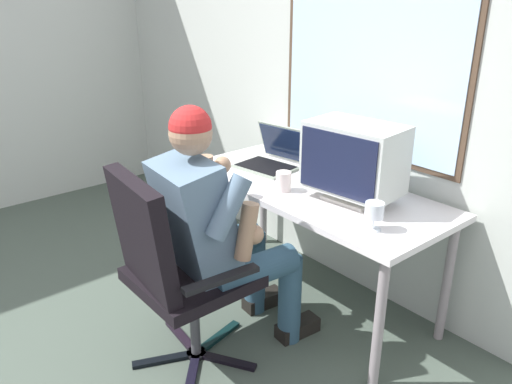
# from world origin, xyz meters

# --- Properties ---
(wall_rear) EXTENTS (5.37, 0.08, 2.86)m
(wall_rear) POSITION_xyz_m (0.00, 2.08, 1.43)
(wall_rear) COLOR beige
(wall_rear) RESTS_ON ground
(desk) EXTENTS (1.56, 0.68, 0.72)m
(desk) POSITION_xyz_m (-0.03, 1.68, 0.65)
(desk) COLOR gray
(desk) RESTS_ON ground
(office_chair) EXTENTS (0.64, 0.63, 1.01)m
(office_chair) POSITION_xyz_m (-0.03, 0.77, 0.57)
(office_chair) COLOR black
(office_chair) RESTS_ON ground
(person_seated) EXTENTS (0.55, 0.81, 1.28)m
(person_seated) POSITION_xyz_m (-0.01, 1.04, 0.67)
(person_seated) COLOR #2C4C62
(person_seated) RESTS_ON ground
(crt_monitor) EXTENTS (0.50, 0.35, 0.40)m
(crt_monitor) POSITION_xyz_m (0.24, 1.69, 0.95)
(crt_monitor) COLOR beige
(crt_monitor) RESTS_ON desk
(laptop) EXTENTS (0.38, 0.37, 0.24)m
(laptop) POSITION_xyz_m (-0.42, 1.75, 0.79)
(laptop) COLOR gray
(laptop) RESTS_ON desk
(wine_glass) EXTENTS (0.09, 0.09, 0.13)m
(wine_glass) POSITION_xyz_m (0.53, 1.50, 0.81)
(wine_glass) COLOR silver
(wine_glass) RESTS_ON desk
(desk_speaker) EXTENTS (0.07, 0.09, 0.16)m
(desk_speaker) POSITION_xyz_m (-0.13, 1.81, 0.80)
(desk_speaker) COLOR black
(desk_speaker) RESTS_ON desk
(coffee_mug) EXTENTS (0.08, 0.08, 0.11)m
(coffee_mug) POSITION_xyz_m (-0.08, 1.51, 0.77)
(coffee_mug) COLOR silver
(coffee_mug) RESTS_ON desk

